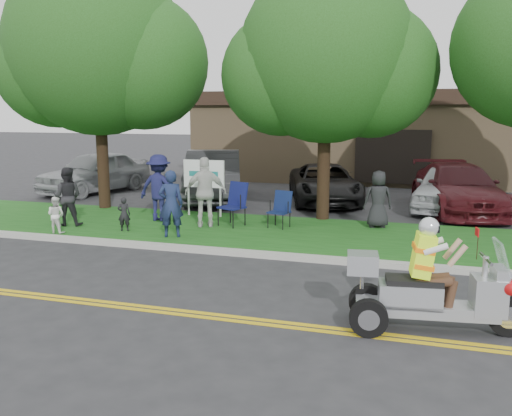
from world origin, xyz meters
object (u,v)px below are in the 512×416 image
(lawn_chair_a, at_px, (235,201))
(spectator_adult_right, at_px, (206,192))
(parked_car_right, at_px, (458,188))
(spectator_adult_left, at_px, (171,204))
(parked_car_left, at_px, (213,176))
(parked_car_mid, at_px, (324,184))
(trike_scooter, at_px, (428,292))
(spectator_adult_mid, at_px, (67,196))
(parked_car_far_right, at_px, (448,187))
(lawn_chair_b, at_px, (281,207))
(parked_car_far_left, at_px, (95,172))

(lawn_chair_a, bearing_deg, spectator_adult_right, -124.16)
(spectator_adult_right, height_order, parked_car_right, spectator_adult_right)
(spectator_adult_left, height_order, parked_car_left, parked_car_left)
(parked_car_mid, bearing_deg, trike_scooter, -89.29)
(spectator_adult_left, bearing_deg, spectator_adult_mid, -29.69)
(parked_car_mid, bearing_deg, parked_car_left, 173.16)
(lawn_chair_a, distance_m, spectator_adult_right, 0.84)
(lawn_chair_a, relative_size, spectator_adult_mid, 0.74)
(parked_car_far_right, bearing_deg, spectator_adult_right, -131.93)
(parked_car_left, bearing_deg, trike_scooter, -73.94)
(lawn_chair_b, bearing_deg, parked_car_mid, 99.79)
(parked_car_far_left, distance_m, parked_car_left, 5.11)
(lawn_chair_b, bearing_deg, trike_scooter, -44.29)
(trike_scooter, xyz_separation_m, lawn_chair_b, (-3.66, 5.86, 0.06))
(parked_car_left, bearing_deg, spectator_adult_right, -90.64)
(lawn_chair_b, bearing_deg, parked_car_right, 56.02)
(parked_car_far_left, height_order, parked_car_far_right, parked_car_far_left)
(lawn_chair_a, xyz_separation_m, spectator_adult_left, (-1.03, -1.78, 0.17))
(spectator_adult_mid, distance_m, parked_car_far_right, 11.56)
(parked_car_left, height_order, parked_car_right, parked_car_left)
(trike_scooter, xyz_separation_m, parked_car_mid, (-3.34, 10.67, 0.08))
(spectator_adult_right, distance_m, parked_car_right, 8.13)
(spectator_adult_mid, xyz_separation_m, spectator_adult_right, (3.61, 0.92, 0.14))
(lawn_chair_a, height_order, parked_car_mid, parked_car_mid)
(spectator_adult_right, relative_size, parked_car_mid, 0.39)
(spectator_adult_left, height_order, parked_car_right, spectator_adult_left)
(trike_scooter, bearing_deg, spectator_adult_right, 128.85)
(spectator_adult_left, bearing_deg, lawn_chair_b, -162.81)
(parked_car_far_left, bearing_deg, lawn_chair_b, -14.47)
(spectator_adult_right, height_order, parked_car_far_left, spectator_adult_right)
(lawn_chair_a, bearing_deg, spectator_adult_mid, -140.14)
(spectator_adult_left, relative_size, parked_car_left, 0.31)
(lawn_chair_a, distance_m, spectator_adult_mid, 4.49)
(lawn_chair_b, height_order, spectator_adult_left, spectator_adult_left)
(spectator_adult_mid, xyz_separation_m, parked_car_right, (10.19, 5.70, -0.14))
(trike_scooter, height_order, spectator_adult_right, spectator_adult_right)
(lawn_chair_b, bearing_deg, spectator_adult_mid, -151.52)
(spectator_adult_left, xyz_separation_m, parked_car_right, (6.94, 6.12, -0.18))
(spectator_adult_left, distance_m, parked_car_right, 9.25)
(parked_car_far_left, relative_size, parked_car_left, 0.89)
(trike_scooter, xyz_separation_m, parked_car_right, (0.99, 10.10, 0.16))
(parked_car_mid, bearing_deg, parked_car_far_left, 164.85)
(parked_car_left, bearing_deg, spectator_adult_left, -97.95)
(parked_car_mid, xyz_separation_m, parked_car_far_right, (4.04, -0.29, 0.09))
(trike_scooter, xyz_separation_m, lawn_chair_a, (-4.92, 5.76, 0.17))
(lawn_chair_b, distance_m, parked_car_far_left, 9.77)
(spectator_adult_mid, xyz_separation_m, parked_car_far_right, (9.90, 5.98, -0.13))
(spectator_adult_right, bearing_deg, parked_car_mid, -135.07)
(lawn_chair_a, xyz_separation_m, spectator_adult_right, (-0.66, -0.44, 0.28))
(spectator_adult_left, xyz_separation_m, parked_car_far_right, (6.65, 6.40, -0.17))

